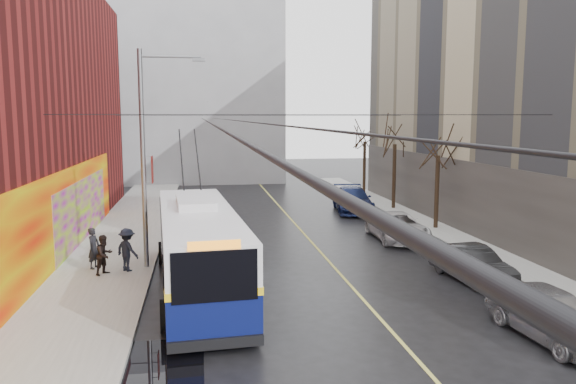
% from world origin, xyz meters
% --- Properties ---
extents(ground, '(140.00, 140.00, 0.00)m').
position_xyz_m(ground, '(0.00, 0.00, 0.00)').
color(ground, black).
rests_on(ground, ground).
extents(sidewalk_left, '(4.00, 60.00, 0.15)m').
position_xyz_m(sidewalk_left, '(-8.00, 12.00, 0.07)').
color(sidewalk_left, gray).
rests_on(sidewalk_left, ground).
extents(sidewalk_right, '(2.00, 60.00, 0.15)m').
position_xyz_m(sidewalk_right, '(9.00, 12.00, 0.07)').
color(sidewalk_right, gray).
rests_on(sidewalk_right, ground).
extents(lane_line, '(0.12, 50.00, 0.01)m').
position_xyz_m(lane_line, '(1.50, 14.00, 0.00)').
color(lane_line, '#BFB74C').
rests_on(lane_line, ground).
extents(building_far, '(20.50, 12.10, 18.00)m').
position_xyz_m(building_far, '(-6.00, 44.99, 9.02)').
color(building_far, gray).
rests_on(building_far, ground).
extents(streetlight_pole, '(2.65, 0.60, 9.00)m').
position_xyz_m(streetlight_pole, '(-6.14, 10.00, 4.85)').
color(streetlight_pole, slate).
rests_on(streetlight_pole, ground).
extents(catenary_wires, '(18.00, 60.00, 0.22)m').
position_xyz_m(catenary_wires, '(-2.54, 14.77, 6.25)').
color(catenary_wires, black).
extents(tree_near, '(3.20, 3.20, 6.40)m').
position_xyz_m(tree_near, '(9.00, 16.00, 4.98)').
color(tree_near, black).
rests_on(tree_near, ground).
extents(tree_mid, '(3.20, 3.20, 6.68)m').
position_xyz_m(tree_mid, '(9.00, 23.00, 5.25)').
color(tree_mid, black).
rests_on(tree_mid, ground).
extents(tree_far, '(3.20, 3.20, 6.57)m').
position_xyz_m(tree_far, '(9.00, 30.00, 5.14)').
color(tree_far, black).
rests_on(tree_far, ground).
extents(puddle, '(2.52, 3.22, 0.01)m').
position_xyz_m(puddle, '(-5.29, 0.76, 0.00)').
color(puddle, black).
rests_on(puddle, ground).
extents(pigeons_flying, '(3.20, 1.81, 2.74)m').
position_xyz_m(pigeons_flying, '(-3.09, 9.67, 6.85)').
color(pigeons_flying, slate).
extents(trolleybus, '(3.52, 12.30, 5.77)m').
position_xyz_m(trolleybus, '(-4.15, 7.00, 1.60)').
color(trolleybus, '#091048').
rests_on(trolleybus, ground).
extents(parked_car_a, '(2.13, 4.57, 1.51)m').
position_xyz_m(parked_car_a, '(5.80, 0.76, 0.76)').
color(parked_car_a, '#A1A1A6').
rests_on(parked_car_a, ground).
extents(parked_car_b, '(1.96, 4.27, 1.36)m').
position_xyz_m(parked_car_b, '(6.30, 6.46, 0.68)').
color(parked_car_b, '#242527').
rests_on(parked_car_b, ground).
extents(parked_car_c, '(2.48, 5.11, 1.40)m').
position_xyz_m(parked_car_c, '(5.99, 13.93, 0.70)').
color(parked_car_c, silver).
rests_on(parked_car_c, ground).
extents(parked_car_d, '(2.94, 5.84, 1.63)m').
position_xyz_m(parked_car_d, '(6.02, 22.65, 0.81)').
color(parked_car_d, navy).
rests_on(parked_car_d, ground).
extents(following_car, '(2.08, 4.96, 1.68)m').
position_xyz_m(following_car, '(-4.44, 19.91, 0.84)').
color(following_car, '#B1B1B6').
rests_on(following_car, ground).
extents(pedestrian_a, '(0.60, 0.72, 1.69)m').
position_xyz_m(pedestrian_a, '(-8.40, 10.09, 0.99)').
color(pedestrian_a, black).
rests_on(pedestrian_a, sidewalk_left).
extents(pedestrian_b, '(0.94, 0.97, 1.58)m').
position_xyz_m(pedestrian_b, '(-7.82, 9.09, 0.94)').
color(pedestrian_b, black).
rests_on(pedestrian_b, sidewalk_left).
extents(pedestrian_c, '(1.27, 1.24, 1.74)m').
position_xyz_m(pedestrian_c, '(-6.99, 9.47, 1.02)').
color(pedestrian_c, black).
rests_on(pedestrian_c, sidewalk_left).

